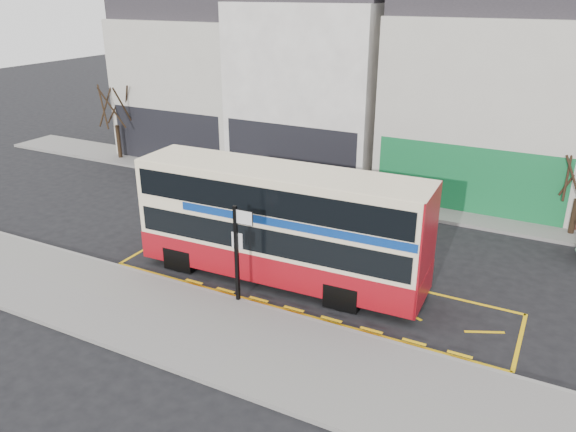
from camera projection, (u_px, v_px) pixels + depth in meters
The scene contains 13 objects.
ground at pixel (284, 309), 18.18m from camera, with size 120.00×120.00×0.00m, color black.
pavement at pixel (247, 344), 16.26m from camera, with size 40.00×4.00×0.15m, color gray.
kerb at pixel (279, 312), 17.85m from camera, with size 40.00×0.15×0.15m, color gray.
far_pavement at pixel (390, 201), 27.19m from camera, with size 50.00×3.00×0.15m, color gray.
road_markings at pixel (306, 287), 19.49m from camera, with size 14.00×3.40×0.01m, color yellow, non-canonical shape.
terrace_far_left at pixel (204, 72), 34.44m from camera, with size 8.00×8.01×10.80m.
terrace_left at pixel (323, 73), 30.84m from camera, with size 8.00×8.01×11.80m.
terrace_green_shop at pixel (492, 90), 27.09m from camera, with size 9.00×8.01×11.30m.
double_decker_bus at pixel (281, 223), 19.24m from camera, with size 10.31×2.72×4.09m.
bus_stop_post at pixel (238, 246), 17.68m from camera, with size 0.82×0.14×3.29m.
car_silver at pixel (190, 171), 29.38m from camera, with size 1.77×4.41×1.50m, color #9F9EA3.
car_grey at pixel (318, 191), 26.82m from camera, with size 1.30×3.72×1.22m, color #37383D.
street_tree_left at pixel (113, 95), 32.49m from camera, with size 2.64×2.64×5.70m.
Camera 1 is at (7.35, -13.88, 9.64)m, focal length 35.00 mm.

